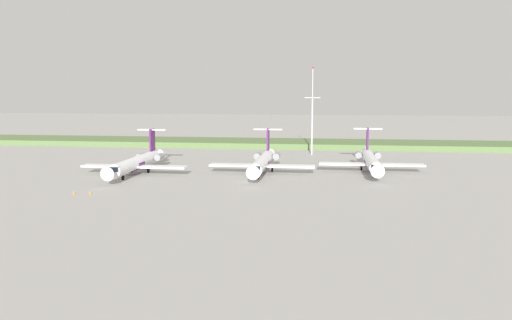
# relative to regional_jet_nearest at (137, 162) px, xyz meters

# --- Properties ---
(ground_plane) EXTENTS (500.00, 500.00, 0.00)m
(ground_plane) POSITION_rel_regional_jet_nearest_xyz_m (25.65, 23.21, -2.54)
(ground_plane) COLOR #9E9B96
(grass_berm) EXTENTS (320.00, 20.00, 1.70)m
(grass_berm) POSITION_rel_regional_jet_nearest_xyz_m (25.65, 59.80, -1.69)
(grass_berm) COLOR #597542
(grass_berm) RESTS_ON ground
(regional_jet_nearest) EXTENTS (22.81, 31.00, 9.00)m
(regional_jet_nearest) POSITION_rel_regional_jet_nearest_xyz_m (0.00, 0.00, 0.00)
(regional_jet_nearest) COLOR white
(regional_jet_nearest) RESTS_ON ground
(regional_jet_second) EXTENTS (22.81, 31.00, 9.00)m
(regional_jet_second) POSITION_rel_regional_jet_nearest_xyz_m (26.97, 4.82, 0.00)
(regional_jet_second) COLOR white
(regional_jet_second) RESTS_ON ground
(regional_jet_third) EXTENTS (22.81, 31.00, 9.00)m
(regional_jet_third) POSITION_rel_regional_jet_nearest_xyz_m (50.65, 9.95, 0.00)
(regional_jet_third) COLOR white
(regional_jet_third) RESTS_ON ground
(antenna_mast) EXTENTS (4.40, 0.50, 24.41)m
(antenna_mast) POSITION_rel_regional_jet_nearest_xyz_m (36.79, 38.89, 7.57)
(antenna_mast) COLOR #B2B2B7
(antenna_mast) RESTS_ON ground
(safety_cone_front_marker) EXTENTS (0.44, 0.44, 0.55)m
(safety_cone_front_marker) POSITION_rel_regional_jet_nearest_xyz_m (-3.00, -22.81, -2.26)
(safety_cone_front_marker) COLOR orange
(safety_cone_front_marker) RESTS_ON ground
(safety_cone_mid_marker) EXTENTS (0.44, 0.44, 0.55)m
(safety_cone_mid_marker) POSITION_rel_regional_jet_nearest_xyz_m (-0.24, -22.37, -2.26)
(safety_cone_mid_marker) COLOR orange
(safety_cone_mid_marker) RESTS_ON ground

